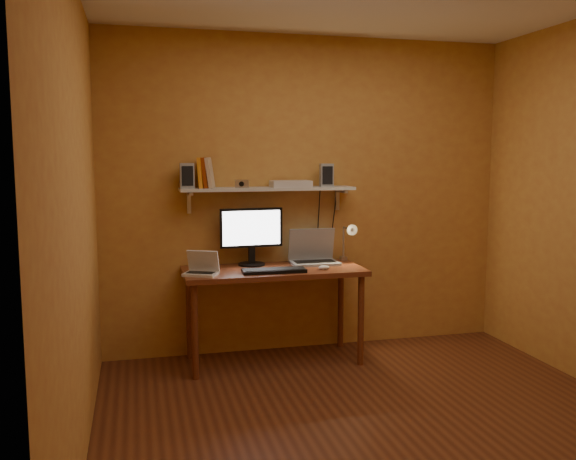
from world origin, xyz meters
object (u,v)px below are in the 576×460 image
object	(u,v)px
monitor	(251,233)
keyboard	(274,271)
wall_shelf	(268,189)
mouse	(324,267)
desk_lamp	(348,237)
shelf_camera	(242,184)
speaker_right	(326,175)
speaker_left	(187,176)
desk	(274,279)
netbook	(202,268)
laptop	(313,254)
router	(291,184)

from	to	relation	value
monitor	keyboard	bearing A→B (deg)	-75.95
wall_shelf	mouse	distance (m)	0.77
desk_lamp	shelf_camera	bearing A→B (deg)	179.23
desk_lamp	speaker_right	bearing A→B (deg)	160.56
keyboard	speaker_left	distance (m)	0.99
monitor	desk_lamp	distance (m)	0.80
wall_shelf	speaker_left	world-z (taller)	speaker_left
speaker_left	shelf_camera	distance (m)	0.43
mouse	desk	bearing A→B (deg)	153.65
speaker_left	netbook	bearing A→B (deg)	-75.88
wall_shelf	speaker_left	xyz separation A→B (m)	(-0.64, -0.01, 0.11)
laptop	keyboard	world-z (taller)	laptop
shelf_camera	speaker_right	bearing A→B (deg)	4.00
netbook	wall_shelf	bearing A→B (deg)	53.77
desk	netbook	distance (m)	0.60
monitor	speaker_right	xyz separation A→B (m)	(0.62, 0.00, 0.46)
netbook	speaker_left	xyz separation A→B (m)	(-0.07, 0.30, 0.67)
desk	speaker_left	size ratio (longest dim) A/B	7.22
monitor	mouse	distance (m)	0.65
wall_shelf	router	xyz separation A→B (m)	(0.18, -0.02, 0.04)
speaker_left	shelf_camera	world-z (taller)	speaker_left
wall_shelf	shelf_camera	xyz separation A→B (m)	(-0.22, -0.06, 0.05)
netbook	monitor	bearing A→B (deg)	60.17
laptop	keyboard	distance (m)	0.51
desk	router	size ratio (longest dim) A/B	4.43
netbook	speaker_left	distance (m)	0.74
laptop	mouse	bearing A→B (deg)	-88.51
netbook	keyboard	xyz separation A→B (m)	(0.54, -0.04, -0.04)
wall_shelf	speaker_left	size ratio (longest dim) A/B	7.22
monitor	wall_shelf	bearing A→B (deg)	-0.40
monitor	router	bearing A→B (deg)	-5.61
shelf_camera	desk	bearing A→B (deg)	-32.17
desk	laptop	xyz separation A→B (m)	(0.37, 0.16, 0.16)
wall_shelf	laptop	bearing A→B (deg)	-5.03
wall_shelf	speaker_right	distance (m)	0.50
monitor	router	world-z (taller)	router
wall_shelf	desk_lamp	distance (m)	0.77
laptop	shelf_camera	size ratio (longest dim) A/B	3.49
keyboard	desk_lamp	size ratio (longest dim) A/B	1.28
keyboard	router	world-z (taller)	router
netbook	keyboard	size ratio (longest dim) A/B	0.60
wall_shelf	desk_lamp	bearing A→B (deg)	-5.88
router	shelf_camera	bearing A→B (deg)	-174.67
netbook	router	distance (m)	1.00
laptop	speaker_left	xyz separation A→B (m)	(-1.01, 0.03, 0.65)
wall_shelf	router	size ratio (longest dim) A/B	4.43
laptop	keyboard	xyz separation A→B (m)	(-0.40, -0.31, -0.06)
speaker_left	shelf_camera	size ratio (longest dim) A/B	1.74
desk_lamp	speaker_left	size ratio (longest dim) A/B	1.94
speaker_right	mouse	bearing A→B (deg)	-102.23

